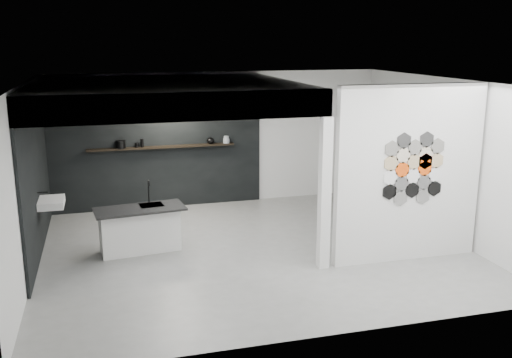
% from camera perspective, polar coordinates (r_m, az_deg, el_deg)
% --- Properties ---
extents(floor, '(7.00, 6.00, 0.01)m').
position_cam_1_polar(floor, '(9.68, -0.10, -7.10)').
color(floor, slate).
extents(partition_panel, '(2.45, 0.15, 2.80)m').
position_cam_1_polar(partition_panel, '(9.22, 15.04, 0.48)').
color(partition_panel, silver).
rests_on(partition_panel, floor).
extents(bay_clad_back, '(4.40, 0.04, 2.35)m').
position_cam_1_polar(bay_clad_back, '(11.97, -9.89, 2.65)').
color(bay_clad_back, black).
rests_on(bay_clad_back, floor).
extents(bay_clad_left, '(0.04, 4.00, 2.35)m').
position_cam_1_polar(bay_clad_left, '(10.05, -21.16, -0.22)').
color(bay_clad_left, black).
rests_on(bay_clad_left, floor).
extents(bulkhead, '(4.40, 4.00, 0.40)m').
position_cam_1_polar(bulkhead, '(9.83, -9.08, 8.38)').
color(bulkhead, silver).
rests_on(bulkhead, corner_column).
extents(corner_column, '(0.16, 0.16, 2.35)m').
position_cam_1_polar(corner_column, '(8.66, 6.87, -1.52)').
color(corner_column, silver).
rests_on(corner_column, floor).
extents(fascia_beam, '(4.40, 0.16, 0.40)m').
position_cam_1_polar(fascia_beam, '(7.93, -7.52, 7.17)').
color(fascia_beam, silver).
rests_on(fascia_beam, corner_column).
extents(wall_basin, '(0.40, 0.60, 0.12)m').
position_cam_1_polar(wall_basin, '(9.92, -19.78, -2.23)').
color(wall_basin, silver).
rests_on(wall_basin, bay_clad_left).
extents(display_shelf, '(3.00, 0.15, 0.04)m').
position_cam_1_polar(display_shelf, '(11.85, -9.38, 3.17)').
color(display_shelf, black).
rests_on(display_shelf, bay_clad_back).
extents(kitchen_island, '(1.52, 0.81, 1.17)m').
position_cam_1_polar(kitchen_island, '(9.68, -11.52, -4.88)').
color(kitchen_island, silver).
rests_on(kitchen_island, floor).
extents(stockpot, '(0.24, 0.24, 0.16)m').
position_cam_1_polar(stockpot, '(11.78, -13.38, 3.40)').
color(stockpot, black).
rests_on(stockpot, display_shelf).
extents(kettle, '(0.16, 0.16, 0.13)m').
position_cam_1_polar(kettle, '(11.98, -4.58, 3.85)').
color(kettle, black).
rests_on(kettle, display_shelf).
extents(glass_bowl, '(0.15, 0.15, 0.10)m').
position_cam_1_polar(glass_bowl, '(12.04, -2.99, 3.84)').
color(glass_bowl, gray).
rests_on(glass_bowl, display_shelf).
extents(glass_vase, '(0.13, 0.13, 0.15)m').
position_cam_1_polar(glass_vase, '(12.04, -2.99, 3.97)').
color(glass_vase, gray).
rests_on(glass_vase, display_shelf).
extents(bottle_dark, '(0.07, 0.07, 0.17)m').
position_cam_1_polar(bottle_dark, '(11.80, -11.33, 3.55)').
color(bottle_dark, black).
rests_on(bottle_dark, display_shelf).
extents(utensil_cup, '(0.09, 0.09, 0.09)m').
position_cam_1_polar(utensil_cup, '(11.80, -11.83, 3.34)').
color(utensil_cup, black).
rests_on(utensil_cup, display_shelf).
extents(hex_tile_cluster, '(1.04, 0.02, 1.16)m').
position_cam_1_polar(hex_tile_cluster, '(9.14, 15.53, 1.01)').
color(hex_tile_cluster, black).
rests_on(hex_tile_cluster, partition_panel).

